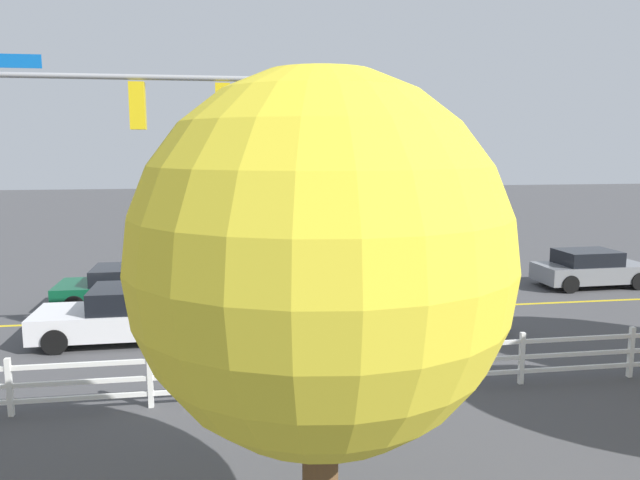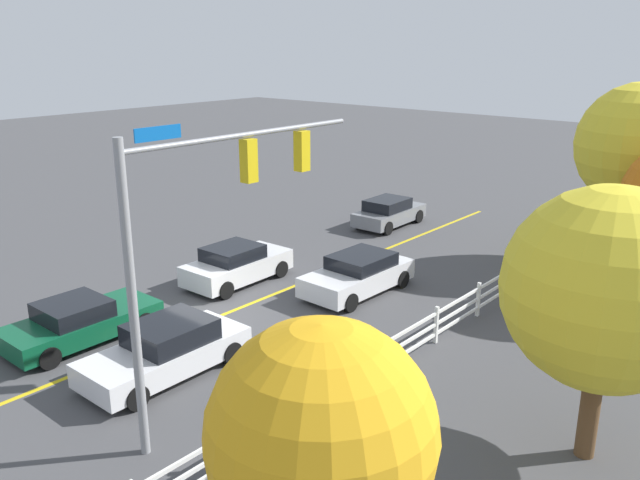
# 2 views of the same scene
# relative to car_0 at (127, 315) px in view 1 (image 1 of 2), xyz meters

# --- Properties ---
(ground_plane) EXTENTS (120.00, 120.00, 0.00)m
(ground_plane) POSITION_rel_car_0_xyz_m (-3.31, -1.84, -0.69)
(ground_plane) COLOR #444447
(lane_center_stripe) EXTENTS (28.00, 0.16, 0.01)m
(lane_center_stripe) POSITION_rel_car_0_xyz_m (-7.31, -1.84, -0.69)
(lane_center_stripe) COLOR gold
(lane_center_stripe) RESTS_ON ground_plane
(signal_assembly) EXTENTS (6.82, 0.38, 6.99)m
(signal_assembly) POSITION_rel_car_0_xyz_m (0.42, 2.52, 4.21)
(signal_assembly) COLOR gray
(signal_assembly) RESTS_ON ground_plane
(car_0) EXTENTS (4.56, 2.04, 1.44)m
(car_0) POSITION_rel_car_0_xyz_m (0.00, 0.00, 0.00)
(car_0) COLOR silver
(car_0) RESTS_ON ground_plane
(car_1) EXTENTS (4.40, 2.08, 1.38)m
(car_1) POSITION_rel_car_0_xyz_m (-8.04, 0.28, -0.01)
(car_1) COLOR silver
(car_1) RESTS_ON ground_plane
(car_2) EXTENTS (4.52, 2.06, 1.31)m
(car_2) POSITION_rel_car_0_xyz_m (0.47, -3.58, -0.06)
(car_2) COLOR #0C4C2D
(car_2) RESTS_ON ground_plane
(car_3) EXTENTS (4.05, 1.91, 1.36)m
(car_3) POSITION_rel_car_0_xyz_m (-15.88, -3.88, -0.02)
(car_3) COLOR slate
(car_3) RESTS_ON ground_plane
(car_4) EXTENTS (4.18, 1.99, 1.45)m
(car_4) POSITION_rel_car_0_xyz_m (-5.89, -3.70, 0.01)
(car_4) COLOR silver
(car_4) RESTS_ON ground_plane
(white_rail_fence) EXTENTS (26.10, 0.10, 1.15)m
(white_rail_fence) POSITION_rel_car_0_xyz_m (-6.31, 4.50, -0.09)
(white_rail_fence) COLOR white
(white_rail_fence) RESTS_ON ground_plane
(tree_2) EXTENTS (4.20, 4.20, 5.96)m
(tree_2) POSITION_rel_car_0_xyz_m (-3.67, 9.81, 3.15)
(tree_2) COLOR brown
(tree_2) RESTS_ON ground_plane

